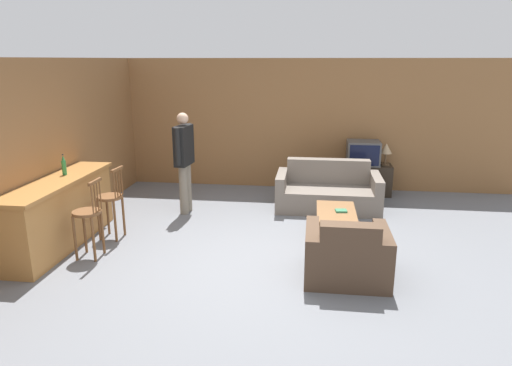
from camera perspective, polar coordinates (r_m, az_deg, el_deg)
name	(u,v)px	position (r m, az deg, el deg)	size (l,w,h in m)	color
ground_plane	(258,262)	(6.10, 0.22, -9.79)	(24.00, 24.00, 0.00)	slate
wall_back	(280,124)	(9.33, 3.06, 7.34)	(9.40, 0.08, 2.60)	olive
wall_left	(75,141)	(7.95, -21.72, 4.90)	(0.08, 8.74, 2.60)	olive
bar_counter	(61,213)	(6.99, -23.21, -3.44)	(0.55, 2.29, 0.97)	#A87038
bar_chair_near	(88,218)	(6.42, -20.23, -4.12)	(0.37, 0.37, 1.08)	brown
bar_chair_mid	(111,202)	(7.01, -17.68, -2.29)	(0.39, 0.39, 1.08)	brown
couch_far	(328,192)	(8.21, 8.97, -1.16)	(1.81, 0.94, 0.83)	#70665B
armchair_near	(347,256)	(5.65, 11.27, -8.99)	(1.00, 0.89, 0.81)	#4C3828
coffee_table	(336,215)	(6.87, 9.98, -3.93)	(0.57, 1.00, 0.41)	brown
tv_unit	(361,179)	(9.20, 13.05, 0.47)	(1.12, 0.46, 0.59)	#2D2319
tv	(363,153)	(9.08, 13.25, 3.69)	(0.62, 0.51, 0.46)	#4C4C4C
bottle	(64,165)	(7.08, -22.89, 2.04)	(0.06, 0.06, 0.30)	#2D7F3D
book_on_table	(341,211)	(6.83, 10.59, -3.43)	(0.18, 0.16, 0.03)	#33704C
table_lamp	(386,150)	(9.12, 15.97, 4.04)	(0.22, 0.22, 0.43)	brown
person_by_window	(184,157)	(7.81, -8.97, 3.17)	(0.24, 0.62, 1.73)	#756B5B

